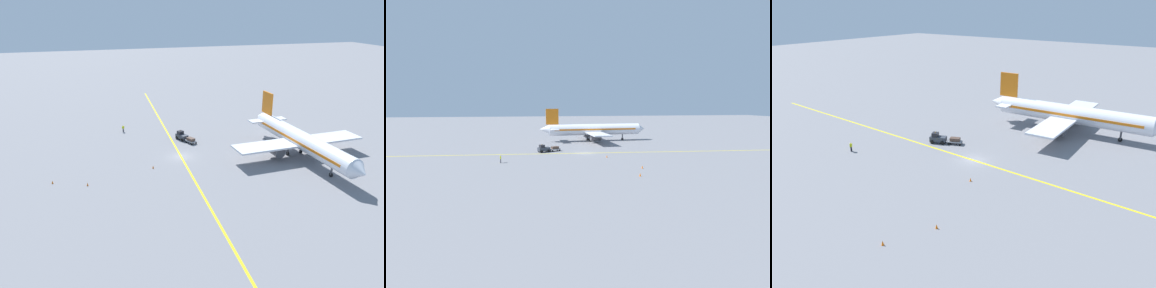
{
  "view_description": "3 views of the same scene",
  "coord_description": "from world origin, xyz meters",
  "views": [
    {
      "loc": [
        17.97,
        68.85,
        29.44
      ],
      "look_at": [
        -2.65,
        -0.96,
        2.15
      ],
      "focal_mm": 35.0,
      "sensor_mm": 36.0,
      "label": 1
    },
    {
      "loc": [
        72.89,
        -12.46,
        12.64
      ],
      "look_at": [
        2.76,
        -2.03,
        2.73
      ],
      "focal_mm": 28.0,
      "sensor_mm": 36.0,
      "label": 2
    },
    {
      "loc": [
        46.62,
        32.63,
        24.36
      ],
      "look_at": [
        4.13,
        1.14,
        4.39
      ],
      "focal_mm": 35.0,
      "sensor_mm": 36.0,
      "label": 3
    }
  ],
  "objects": [
    {
      "name": "traffic_cone_near_nose",
      "position": [
        24.73,
        5.54,
        0.28
      ],
      "size": [
        0.32,
        0.32,
        0.55
      ],
      "primitive_type": "cone",
      "color": "orange",
      "rests_on": "ground"
    },
    {
      "name": "baggage_cart_trailing",
      "position": [
        -4.17,
        -7.07,
        0.76
      ],
      "size": [
        2.34,
        2.94,
        1.24
      ],
      "color": "gray",
      "rests_on": "ground"
    },
    {
      "name": "airplane_at_gate",
      "position": [
        -23.13,
        6.96,
        3.71
      ],
      "size": [
        28.23,
        35.52,
        10.6
      ],
      "color": "silver",
      "rests_on": "ground"
    },
    {
      "name": "apron_yellow_centreline",
      "position": [
        0.0,
        0.0,
        0.0
      ],
      "size": [
        6.0,
        119.89,
        0.01
      ],
      "primitive_type": "cube",
      "rotation": [
        0.0,
        0.0,
        -0.05
      ],
      "color": "yellow",
      "rests_on": "ground"
    },
    {
      "name": "baggage_tug_dark",
      "position": [
        -2.83,
        -10.08,
        0.9
      ],
      "size": [
        2.68,
        3.35,
        2.11
      ],
      "color": "#333842",
      "rests_on": "ground"
    },
    {
      "name": "traffic_cone_by_wingtip",
      "position": [
        6.61,
        4.14,
        0.28
      ],
      "size": [
        0.32,
        0.32,
        0.55
      ],
      "primitive_type": "cone",
      "color": "orange",
      "rests_on": "ground"
    },
    {
      "name": "traffic_cone_mid_apron",
      "position": [
        18.86,
        8.12,
        0.28
      ],
      "size": [
        0.32,
        0.32,
        0.55
      ],
      "primitive_type": "cone",
      "color": "orange",
      "rests_on": "ground"
    },
    {
      "name": "ground_plane",
      "position": [
        0.0,
        0.0,
        0.0
      ],
      "size": [
        400.0,
        400.0,
        0.0
      ],
      "primitive_type": "plane",
      "color": "slate"
    },
    {
      "name": "ground_crew_worker",
      "position": [
        9.48,
        -19.47,
        0.91
      ],
      "size": [
        0.57,
        0.28,
        1.68
      ],
      "color": "#23232D",
      "rests_on": "ground"
    }
  ]
}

